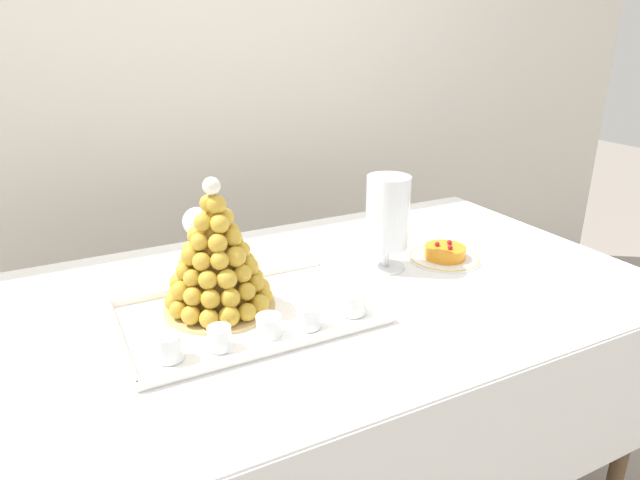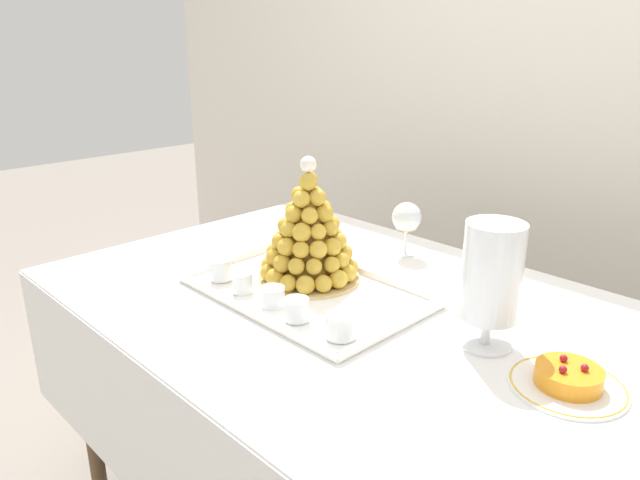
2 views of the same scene
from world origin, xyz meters
name	(u,v)px [view 2 (image 2 of 2)]	position (x,y,z in m)	size (l,w,h in m)	color
backdrop_wall	(612,73)	(0.00, 1.10, 1.25)	(4.80, 0.10, 2.50)	silver
buffet_table	(384,355)	(0.00, 0.00, 0.67)	(1.71, 0.99, 0.77)	brown
serving_tray	(306,292)	(-0.21, -0.05, 0.78)	(0.57, 0.36, 0.02)	white
croquembouche	(309,234)	(-0.26, 0.01, 0.90)	(0.26, 0.26, 0.31)	tan
dessert_cup_left	(221,270)	(-0.41, -0.15, 0.81)	(0.05, 0.05, 0.05)	silver
dessert_cup_mid_left	(242,283)	(-0.31, -0.16, 0.81)	(0.05, 0.05, 0.05)	silver
dessert_cup_centre	(273,297)	(-0.20, -0.16, 0.80)	(0.06, 0.06, 0.05)	silver
dessert_cup_mid_right	(297,310)	(-0.11, -0.17, 0.81)	(0.05, 0.05, 0.05)	silver
dessert_cup_right	(340,326)	(0.01, -0.15, 0.81)	(0.06, 0.06, 0.05)	silver
macaron_goblet	(492,275)	(0.23, 0.04, 0.93)	(0.12, 0.12, 0.26)	white
fruit_tart_plate	(568,381)	(0.41, 0.01, 0.79)	(0.20, 0.20, 0.05)	white
wine_glass	(407,219)	(-0.21, 0.34, 0.88)	(0.08, 0.08, 0.15)	silver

